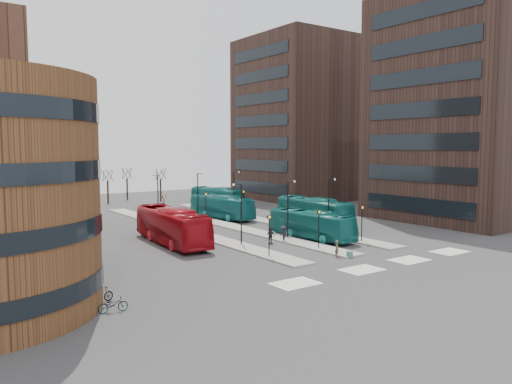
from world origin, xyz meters
TOP-DOWN VIEW (x-y plane):
  - ground at (0.00, 0.00)m, footprint 160.00×160.00m
  - island_left at (-4.00, 30.00)m, footprint 2.50×45.00m
  - island_mid at (2.00, 30.00)m, footprint 2.50×45.00m
  - island_right at (8.00, 30.00)m, footprint 2.50×45.00m
  - suitcase at (1.34, 7.62)m, footprint 0.48×0.39m
  - red_bus at (-8.80, 22.71)m, footprint 3.96×13.40m
  - teal_bus_a at (4.76, 16.65)m, footprint 3.25×11.17m
  - teal_bus_b at (4.79, 35.23)m, footprint 3.90×11.75m
  - teal_bus_c at (10.93, 23.10)m, footprint 4.35×13.00m
  - teal_bus_d at (11.51, 47.71)m, footprint 4.03×11.57m
  - traveller at (0.58, 8.45)m, footprint 0.66×0.66m
  - commuter_a at (-8.47, 16.96)m, footprint 0.91×0.74m
  - commuter_b at (-0.58, 16.82)m, footprint 0.75×1.06m
  - commuter_c at (1.25, 17.05)m, footprint 0.68×1.10m
  - bicycle_near at (-21.00, 5.51)m, footprint 1.83×0.85m
  - bicycle_mid at (-21.00, 7.71)m, footprint 1.74×0.78m
  - bicycle_far at (-21.00, 9.63)m, footprint 1.82×1.01m
  - crosswalk_stripes at (1.75, 4.00)m, footprint 22.35×2.40m
  - tower_near at (31.98, 16.00)m, footprint 20.12×20.00m
  - tower_far at (31.98, 50.00)m, footprint 20.12×20.00m
  - sign_poles at (1.60, 23.00)m, footprint 12.45×22.12m
  - lamp_posts at (2.64, 28.00)m, footprint 14.04×20.24m
  - bare_trees at (2.67, 62.67)m, footprint 10.97×8.14m

SIDE VIEW (x-z plane):
  - ground at x=0.00m, z-range 0.00..0.00m
  - crosswalk_stripes at x=1.75m, z-range 0.00..0.01m
  - island_left at x=-4.00m, z-range 0.00..0.15m
  - island_mid at x=2.00m, z-range 0.00..0.15m
  - island_right at x=8.00m, z-range 0.00..0.15m
  - suitcase at x=1.34m, z-range 0.00..0.59m
  - bicycle_far at x=-21.00m, z-range 0.00..0.91m
  - bicycle_near at x=-21.00m, z-range 0.00..0.93m
  - bicycle_mid at x=-21.00m, z-range 0.00..1.01m
  - traveller at x=0.58m, z-range 0.00..1.54m
  - commuter_c at x=1.25m, z-range 0.00..1.64m
  - commuter_b at x=-0.58m, z-range 0.00..1.67m
  - commuter_a at x=-8.47m, z-range 0.00..1.75m
  - teal_bus_a at x=4.76m, z-range 0.00..3.07m
  - teal_bus_d at x=11.51m, z-range 0.00..3.16m
  - teal_bus_b at x=4.79m, z-range 0.00..3.21m
  - teal_bus_c at x=10.93m, z-range 0.00..3.55m
  - red_bus at x=-8.80m, z-range 0.00..3.68m
  - sign_poles at x=1.60m, z-range 0.58..4.23m
  - bare_trees at x=2.67m, z-range -0.22..5.67m
  - lamp_posts at x=2.64m, z-range 0.52..6.64m
  - tower_near at x=31.98m, z-range 0.00..30.00m
  - tower_far at x=31.98m, z-range 0.00..30.00m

